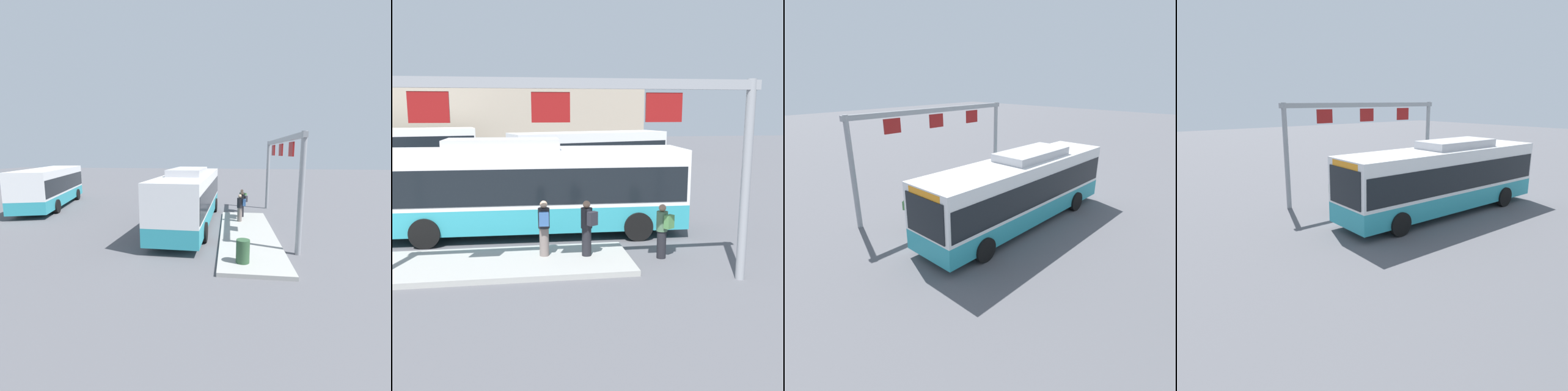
% 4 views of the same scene
% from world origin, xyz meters
% --- Properties ---
extents(ground_plane, '(120.00, 120.00, 0.00)m').
position_xyz_m(ground_plane, '(0.00, 0.00, 0.00)').
color(ground_plane, '#56565B').
extents(platform_curb, '(10.00, 2.80, 0.16)m').
position_xyz_m(platform_curb, '(-2.10, -3.30, 0.08)').
color(platform_curb, '#9E9E99').
rests_on(platform_curb, ground).
extents(bus_main, '(11.18, 2.88, 3.46)m').
position_xyz_m(bus_main, '(-0.01, 0.00, 1.81)').
color(bus_main, teal).
rests_on(bus_main, ground).
extents(person_boarding, '(0.55, 0.60, 1.67)m').
position_xyz_m(person_boarding, '(3.95, -3.27, 0.89)').
color(person_boarding, black).
rests_on(person_boarding, ground).
extents(person_waiting_near, '(0.54, 0.61, 1.67)m').
position_xyz_m(person_waiting_near, '(1.66, -3.18, 1.05)').
color(person_waiting_near, black).
rests_on(person_waiting_near, platform_curb).
extents(person_waiting_mid, '(0.35, 0.53, 1.67)m').
position_xyz_m(person_waiting_mid, '(0.40, -3.00, 1.05)').
color(person_waiting_mid, slate).
rests_on(person_waiting_mid, platform_curb).
extents(platform_sign_gantry, '(10.36, 0.24, 5.20)m').
position_xyz_m(platform_sign_gantry, '(0.48, -5.27, 3.81)').
color(platform_sign_gantry, gray).
rests_on(platform_sign_gantry, ground).
extents(trash_bin, '(0.52, 0.52, 0.90)m').
position_xyz_m(trash_bin, '(-6.05, -2.86, 0.61)').
color(trash_bin, '#2D5133').
rests_on(trash_bin, platform_curb).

